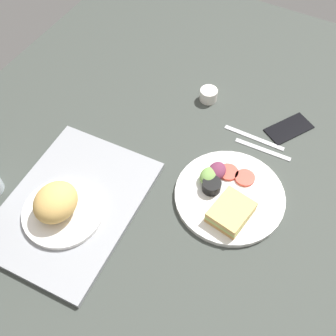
% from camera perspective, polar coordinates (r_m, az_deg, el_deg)
% --- Properties ---
extents(ground_plane, '(1.90, 1.50, 0.03)m').
position_cam_1_polar(ground_plane, '(1.19, 0.81, -2.81)').
color(ground_plane, '#383D38').
extents(serving_tray, '(0.47, 0.35, 0.02)m').
position_cam_1_polar(serving_tray, '(1.16, -12.85, -4.87)').
color(serving_tray, gray).
rests_on(serving_tray, ground_plane).
extents(bread_plate_near, '(0.21, 0.21, 0.10)m').
position_cam_1_polar(bread_plate_near, '(1.11, -14.63, -4.99)').
color(bread_plate_near, white).
rests_on(bread_plate_near, serving_tray).
extents(plate_with_salad, '(0.30, 0.30, 0.05)m').
position_cam_1_polar(plate_with_salad, '(1.15, 8.08, -3.72)').
color(plate_with_salad, white).
rests_on(plate_with_salad, ground_plane).
extents(espresso_cup, '(0.06, 0.06, 0.04)m').
position_cam_1_polar(espresso_cup, '(1.38, 5.52, 9.85)').
color(espresso_cup, silver).
rests_on(espresso_cup, ground_plane).
extents(fork, '(0.02, 0.17, 0.01)m').
position_cam_1_polar(fork, '(1.28, 12.74, 2.48)').
color(fork, '#B7B7BC').
rests_on(fork, ground_plane).
extents(knife, '(0.01, 0.19, 0.01)m').
position_cam_1_polar(knife, '(1.30, 11.59, 4.07)').
color(knife, '#B7B7BC').
rests_on(knife, ground_plane).
extents(cell_phone, '(0.16, 0.14, 0.01)m').
position_cam_1_polar(cell_phone, '(1.35, 16.09, 5.21)').
color(cell_phone, black).
rests_on(cell_phone, ground_plane).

